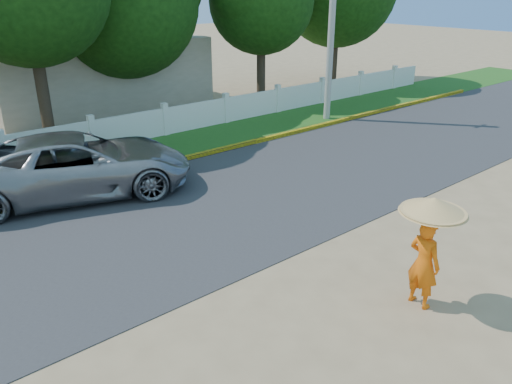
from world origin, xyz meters
The scene contains 9 objects.
ground centered at (0.00, 0.00, 0.00)m, with size 120.00×120.00×0.00m, color #9E8460.
road centered at (0.00, 4.50, 0.01)m, with size 60.00×7.00×0.02m, color #38383A.
grass_verge centered at (0.00, 9.75, 0.01)m, with size 60.00×3.50×0.03m, color #2D601E.
curb centered at (0.00, 8.05, 0.08)m, with size 40.00×0.18×0.16m, color yellow.
fence centered at (0.00, 11.20, 0.55)m, with size 40.00×0.10×1.10m, color silver.
building_near centered at (3.00, 18.00, 1.60)m, with size 10.00×6.00×3.20m, color #B7AD99.
utility_pole centered at (9.85, 8.87, 4.59)m, with size 0.28×0.28×9.18m, color #999996.
vehicle centered at (-1.97, 7.53, 0.88)m, with size 2.92×6.33×1.76m, color gray.
monk_with_parasol centered at (0.86, -1.80, 1.42)m, with size 1.20×1.20×2.18m.
Camera 1 is at (-6.60, -5.90, 5.61)m, focal length 35.00 mm.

